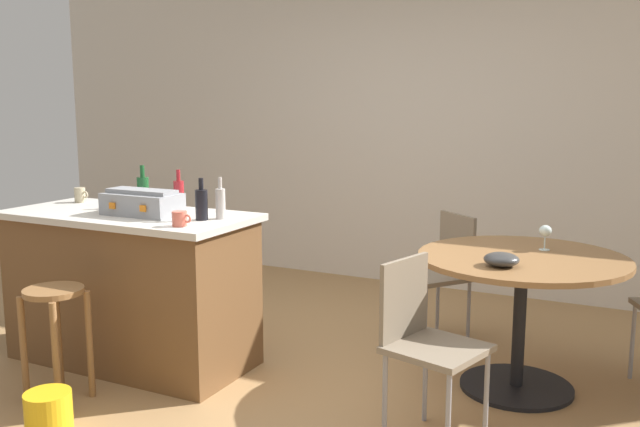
# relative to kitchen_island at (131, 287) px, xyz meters

# --- Properties ---
(ground_plane) EXTENTS (8.80, 8.80, 0.00)m
(ground_plane) POSITION_rel_kitchen_island_xyz_m (1.04, -0.02, -0.47)
(ground_plane) COLOR #A37A4C
(back_wall) EXTENTS (8.00, 0.10, 2.70)m
(back_wall) POSITION_rel_kitchen_island_xyz_m (1.04, 2.55, 0.88)
(back_wall) COLOR beige
(back_wall) RESTS_ON ground_plane
(kitchen_island) EXTENTS (1.55, 0.72, 0.93)m
(kitchen_island) POSITION_rel_kitchen_island_xyz_m (0.00, 0.00, 0.00)
(kitchen_island) COLOR brown
(kitchen_island) RESTS_ON ground_plane
(wooden_stool) EXTENTS (0.31, 0.31, 0.63)m
(wooden_stool) POSITION_rel_kitchen_island_xyz_m (0.04, -0.63, -0.02)
(wooden_stool) COLOR olive
(wooden_stool) RESTS_ON ground_plane
(dining_table) EXTENTS (1.13, 1.13, 0.77)m
(dining_table) POSITION_rel_kitchen_island_xyz_m (2.22, 0.63, 0.12)
(dining_table) COLOR black
(dining_table) RESTS_ON ground_plane
(folding_chair_far) EXTENTS (0.56, 0.56, 0.86)m
(folding_chair_far) POSITION_rel_kitchen_island_xyz_m (1.61, 1.19, 0.04)
(folding_chair_far) COLOR #7F705B
(folding_chair_far) RESTS_ON ground_plane
(folding_chair_left) EXTENTS (0.49, 0.49, 0.87)m
(folding_chair_left) POSITION_rel_kitchen_island_xyz_m (1.93, -0.17, 0.05)
(folding_chair_left) COLOR #7F705B
(folding_chair_left) RESTS_ON ground_plane
(toolbox) EXTENTS (0.46, 0.25, 0.15)m
(toolbox) POSITION_rel_kitchen_island_xyz_m (0.13, -0.02, 0.54)
(toolbox) COLOR gray
(toolbox) RESTS_ON kitchen_island
(bottle_0) EXTENTS (0.06, 0.06, 0.25)m
(bottle_0) POSITION_rel_kitchen_island_xyz_m (0.20, 0.25, 0.56)
(bottle_0) COLOR maroon
(bottle_0) RESTS_ON kitchen_island
(bottle_1) EXTENTS (0.07, 0.07, 0.24)m
(bottle_1) POSITION_rel_kitchen_island_xyz_m (0.55, -0.01, 0.56)
(bottle_1) COLOR black
(bottle_1) RESTS_ON kitchen_island
(bottle_2) EXTENTS (0.07, 0.07, 0.27)m
(bottle_2) POSITION_rel_kitchen_island_xyz_m (-0.05, 0.21, 0.57)
(bottle_2) COLOR #194C23
(bottle_2) RESTS_ON kitchen_island
(bottle_3) EXTENTS (0.06, 0.06, 0.24)m
(bottle_3) POSITION_rel_kitchen_island_xyz_m (0.63, 0.07, 0.56)
(bottle_3) COLOR #B7B2AD
(bottle_3) RESTS_ON kitchen_island
(cup_0) EXTENTS (0.12, 0.08, 0.08)m
(cup_0) POSITION_rel_kitchen_island_xyz_m (0.56, -0.22, 0.51)
(cup_0) COLOR #DB6651
(cup_0) RESTS_ON kitchen_island
(cup_1) EXTENTS (0.11, 0.07, 0.10)m
(cup_1) POSITION_rel_kitchen_island_xyz_m (-0.57, 0.19, 0.51)
(cup_1) COLOR tan
(cup_1) RESTS_ON kitchen_island
(wine_glass) EXTENTS (0.07, 0.07, 0.14)m
(wine_glass) POSITION_rel_kitchen_island_xyz_m (2.30, 0.83, 0.40)
(wine_glass) COLOR silver
(wine_glass) RESTS_ON dining_table
(serving_bowl) EXTENTS (0.18, 0.18, 0.07)m
(serving_bowl) POSITION_rel_kitchen_island_xyz_m (2.17, 0.34, 0.33)
(serving_bowl) COLOR #383838
(serving_bowl) RESTS_ON dining_table
(plastic_bucket) EXTENTS (0.22, 0.22, 0.22)m
(plastic_bucket) POSITION_rel_kitchen_island_xyz_m (0.30, -0.94, -0.36)
(plastic_bucket) COLOR yellow
(plastic_bucket) RESTS_ON ground_plane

